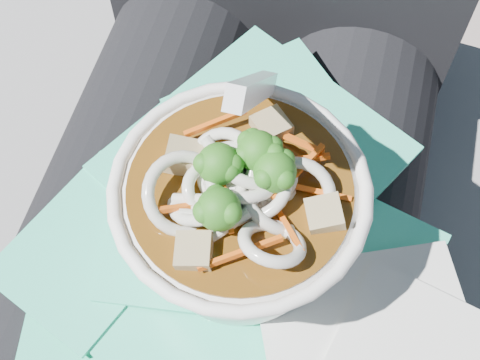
% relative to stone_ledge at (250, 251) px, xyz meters
% --- Properties ---
extents(stone_ledge, '(1.04, 0.59, 0.47)m').
position_rel_stone_ledge_xyz_m(stone_ledge, '(0.00, 0.00, 0.00)').
color(stone_ledge, slate).
rests_on(stone_ledge, ground).
extents(lap, '(0.34, 0.48, 0.16)m').
position_rel_stone_ledge_xyz_m(lap, '(0.00, -0.15, 0.32)').
color(lap, black).
rests_on(lap, stone_ledge).
extents(person_body, '(0.34, 0.94, 1.02)m').
position_rel_stone_ledge_xyz_m(person_body, '(-0.00, -0.06, 0.34)').
color(person_body, black).
rests_on(person_body, ground).
extents(plastic_bag, '(0.33, 0.40, 0.02)m').
position_rel_stone_ledge_xyz_m(plastic_bag, '(0.01, -0.17, 0.40)').
color(plastic_bag, '#2FC69D').
rests_on(plastic_bag, lap).
extents(napkins, '(0.19, 0.19, 0.01)m').
position_rel_stone_ledge_xyz_m(napkins, '(0.15, -0.22, 0.41)').
color(napkins, silver).
rests_on(napkins, plastic_bag).
extents(udon_bowl, '(0.19, 0.19, 0.20)m').
position_rel_stone_ledge_xyz_m(udon_bowl, '(0.03, -0.17, 0.47)').
color(udon_bowl, white).
rests_on(udon_bowl, plastic_bag).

